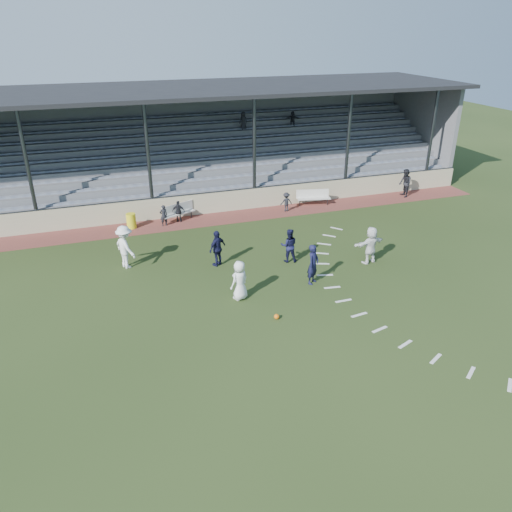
{
  "coord_description": "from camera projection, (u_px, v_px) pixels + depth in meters",
  "views": [
    {
      "loc": [
        -6.01,
        -15.23,
        10.13
      ],
      "look_at": [
        0.0,
        2.5,
        1.3
      ],
      "focal_mm": 35.0,
      "sensor_mm": 36.0,
      "label": 1
    }
  ],
  "objects": [
    {
      "name": "player_navy_lead",
      "position": [
        313.0,
        264.0,
        20.94
      ],
      "size": [
        0.76,
        0.73,
        1.76
      ],
      "primitive_type": "imported",
      "rotation": [
        0.0,
        0.0,
        0.69
      ],
      "color": "black",
      "rests_on": "ground"
    },
    {
      "name": "sub_left_far",
      "position": [
        179.0,
        211.0,
        27.51
      ],
      "size": [
        0.76,
        0.53,
        1.21
      ],
      "primitive_type": "imported",
      "rotation": [
        0.0,
        0.0,
        2.77
      ],
      "color": "black",
      "rests_on": "cinder_track"
    },
    {
      "name": "player_navy_wing",
      "position": [
        217.0,
        248.0,
        22.51
      ],
      "size": [
        1.06,
        0.89,
        1.69
      ],
      "primitive_type": "imported",
      "rotation": [
        0.0,
        0.0,
        3.72
      ],
      "color": "black",
      "rests_on": "ground"
    },
    {
      "name": "sub_left_near",
      "position": [
        164.0,
        215.0,
        26.97
      ],
      "size": [
        0.46,
        0.34,
        1.19
      ],
      "primitive_type": "imported",
      "rotation": [
        0.0,
        0.0,
        3.27
      ],
      "color": "black",
      "rests_on": "cinder_track"
    },
    {
      "name": "bench_right",
      "position": [
        313.0,
        196.0,
        30.07
      ],
      "size": [
        2.04,
        0.85,
        0.95
      ],
      "rotation": [
        0.0,
        0.0,
        -0.2
      ],
      "color": "beige",
      "rests_on": "cinder_track"
    },
    {
      "name": "sub_right",
      "position": [
        286.0,
        202.0,
        29.07
      ],
      "size": [
        0.73,
        0.42,
        1.13
      ],
      "primitive_type": "imported",
      "rotation": [
        0.0,
        0.0,
        3.14
      ],
      "color": "black",
      "rests_on": "cinder_track"
    },
    {
      "name": "ground",
      "position": [
        277.0,
        313.0,
        19.11
      ],
      "size": [
        90.0,
        90.0,
        0.0
      ],
      "primitive_type": "plane",
      "color": "#243315",
      "rests_on": "ground"
    },
    {
      "name": "football",
      "position": [
        277.0,
        317.0,
        18.68
      ],
      "size": [
        0.2,
        0.2,
        0.2
      ],
      "primitive_type": "sphere",
      "color": "#DB630C",
      "rests_on": "ground"
    },
    {
      "name": "cinder_track",
      "position": [
        211.0,
        219.0,
        28.1
      ],
      "size": [
        34.0,
        2.0,
        0.02
      ],
      "primitive_type": "cube",
      "color": "brown",
      "rests_on": "ground"
    },
    {
      "name": "player_white_back",
      "position": [
        371.0,
        245.0,
        22.75
      ],
      "size": [
        1.7,
        0.81,
        1.76
      ],
      "primitive_type": "imported",
      "rotation": [
        0.0,
        0.0,
        3.33
      ],
      "color": "white",
      "rests_on": "ground"
    },
    {
      "name": "player_white_lead",
      "position": [
        240.0,
        280.0,
        19.76
      ],
      "size": [
        0.96,
        0.83,
        1.65
      ],
      "primitive_type": "imported",
      "rotation": [
        0.0,
        0.0,
        3.61
      ],
      "color": "white",
      "rests_on": "ground"
    },
    {
      "name": "player_white_wing",
      "position": [
        125.0,
        247.0,
        22.26
      ],
      "size": [
        1.23,
        1.48,
        2.0
      ],
      "primitive_type": "imported",
      "rotation": [
        0.0,
        0.0,
        2.02
      ],
      "color": "white",
      "rests_on": "ground"
    },
    {
      "name": "bench_left",
      "position": [
        178.0,
        211.0,
        27.72
      ],
      "size": [
        2.0,
        1.22,
        0.95
      ],
      "rotation": [
        0.0,
        0.0,
        0.4
      ],
      "color": "beige",
      "rests_on": "cinder_track"
    },
    {
      "name": "player_navy_mid",
      "position": [
        289.0,
        245.0,
        22.89
      ],
      "size": [
        0.92,
        0.8,
        1.6
      ],
      "primitive_type": "imported",
      "rotation": [
        0.0,
        0.0,
        2.85
      ],
      "color": "black",
      "rests_on": "ground"
    },
    {
      "name": "grandstand",
      "position": [
        188.0,
        157.0,
        32.1
      ],
      "size": [
        34.6,
        9.0,
        6.61
      ],
      "color": "slate",
      "rests_on": "ground"
    },
    {
      "name": "official",
      "position": [
        405.0,
        183.0,
        31.37
      ],
      "size": [
        0.79,
        0.95,
        1.76
      ],
      "primitive_type": "imported",
      "rotation": [
        0.0,
        0.0,
        4.55
      ],
      "color": "black",
      "rests_on": "cinder_track"
    },
    {
      "name": "penalty_arc",
      "position": [
        371.0,
        296.0,
        20.3
      ],
      "size": [
        3.89,
        14.63,
        0.01
      ],
      "color": "silver",
      "rests_on": "ground"
    },
    {
      "name": "retaining_wall",
      "position": [
        206.0,
        204.0,
        28.74
      ],
      "size": [
        34.0,
        0.18,
        1.2
      ],
      "primitive_type": "cube",
      "color": "tan",
      "rests_on": "ground"
    },
    {
      "name": "trash_bin",
      "position": [
        131.0,
        221.0,
        26.74
      ],
      "size": [
        0.51,
        0.51,
        0.81
      ],
      "primitive_type": "cylinder",
      "color": "yellow",
      "rests_on": "cinder_track"
    }
  ]
}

